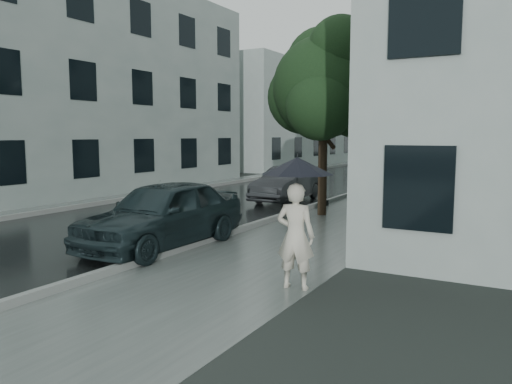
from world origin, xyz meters
The scene contains 14 objects.
ground centered at (0.00, 0.00, 0.00)m, with size 120.00×120.00×0.00m, color black.
sidewalk centered at (0.25, 12.00, 0.00)m, with size 3.50×60.00×0.01m, color slate.
kerb_near centered at (-1.57, 12.00, 0.07)m, with size 0.15×60.00×0.15m, color slate.
asphalt_road centered at (-5.08, 12.00, 0.00)m, with size 6.85×60.00×0.00m, color black.
kerb_far centered at (-8.57, 12.00, 0.07)m, with size 0.15×60.00×0.15m, color slate.
sidewalk_far centered at (-9.50, 12.00, 0.00)m, with size 1.70×60.00×0.01m, color #4C5451.
building_far_a centered at (-13.77, 8.00, 4.75)m, with size 7.02×20.00×9.50m.
building_far_b centered at (-13.77, 30.00, 4.00)m, with size 7.02×18.00×8.00m.
pedestrian centered at (1.70, -0.16, 0.88)m, with size 0.64×0.42×1.75m, color beige.
umbrella centered at (1.70, -0.12, 2.03)m, with size 1.29×1.29×1.29m.
street_tree centered at (-0.77, 7.35, 4.04)m, with size 4.13×3.75×6.05m.
lamp_post centered at (-1.59, 9.27, 2.99)m, with size 0.82×0.47×5.23m.
car_near centered at (-2.20, 1.19, 0.77)m, with size 1.79×4.46×1.52m, color black.
car_far centered at (-3.17, 9.68, 0.66)m, with size 1.38×3.96×1.30m, color #26282B.
Camera 1 is at (5.05, -7.47, 2.53)m, focal length 35.00 mm.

